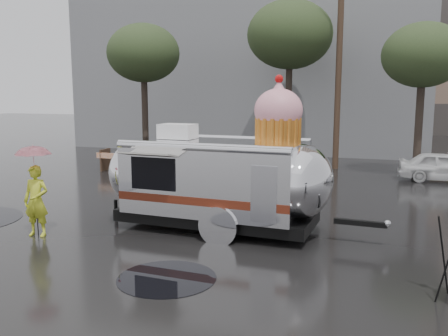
% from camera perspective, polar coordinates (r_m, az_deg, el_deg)
% --- Properties ---
extents(ground, '(120.00, 120.00, 0.00)m').
position_cam_1_polar(ground, '(10.49, -9.08, -10.77)').
color(ground, black).
rests_on(ground, ground).
extents(grey_building, '(22.00, 12.00, 13.00)m').
position_cam_1_polar(grey_building, '(33.97, 4.11, 13.97)').
color(grey_building, slate).
rests_on(grey_building, ground).
extents(utility_pole, '(1.60, 0.28, 9.00)m').
position_cam_1_polar(utility_pole, '(22.83, 13.63, 11.47)').
color(utility_pole, '#473323').
rests_on(utility_pole, ground).
extents(tree_left, '(3.64, 3.64, 6.95)m').
position_cam_1_polar(tree_left, '(24.73, -9.66, 13.39)').
color(tree_left, '#382D26').
rests_on(tree_left, ground).
extents(tree_mid, '(4.20, 4.20, 8.03)m').
position_cam_1_polar(tree_mid, '(24.32, 7.93, 15.53)').
color(tree_mid, '#382D26').
rests_on(tree_mid, ground).
extents(tree_right, '(3.36, 3.36, 6.42)m').
position_cam_1_polar(tree_right, '(21.79, 22.83, 12.31)').
color(tree_right, '#382D26').
rests_on(tree_right, ground).
extents(barricade_row, '(4.30, 0.80, 1.00)m').
position_cam_1_polar(barricade_row, '(21.50, -9.77, 0.81)').
color(barricade_row, '#473323').
rests_on(barricade_row, ground).
extents(airstream_trailer, '(7.52, 2.94, 4.05)m').
position_cam_1_polar(airstream_trailer, '(12.27, -0.48, -0.90)').
color(airstream_trailer, silver).
rests_on(airstream_trailer, ground).
extents(person_left, '(0.69, 0.50, 1.78)m').
position_cam_1_polar(person_left, '(12.66, -21.65, -3.70)').
color(person_left, yellow).
rests_on(person_left, ground).
extents(umbrella_pink, '(1.09, 1.09, 2.30)m').
position_cam_1_polar(umbrella_pink, '(12.48, -21.92, 0.94)').
color(umbrella_pink, pink).
rests_on(umbrella_pink, ground).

